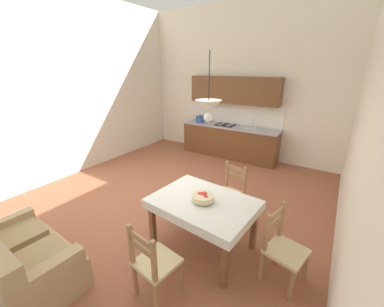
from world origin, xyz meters
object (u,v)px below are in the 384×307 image
object	(u,v)px
kitchen_cabinetry	(230,127)
dining_chair_kitchen_side	(230,193)
dining_chair_camera_side	(154,263)
pendant_lamp	(208,107)
fruit_bowl	(203,197)
small_couch	(23,260)
dining_chair_window_side	(283,249)
dining_table	(203,208)

from	to	relation	value
kitchen_cabinetry	dining_chair_kitchen_side	world-z (taller)	kitchen_cabinetry
kitchen_cabinetry	dining_chair_camera_side	world-z (taller)	kitchen_cabinetry
dining_chair_kitchen_side	pendant_lamp	bearing A→B (deg)	-90.79
dining_chair_kitchen_side	fruit_bowl	world-z (taller)	dining_chair_kitchen_side
kitchen_cabinetry	dining_chair_kitchen_side	bearing A→B (deg)	-65.70
dining_chair_kitchen_side	small_couch	size ratio (longest dim) A/B	0.64
dining_chair_camera_side	dining_chair_window_side	world-z (taller)	same
small_couch	pendant_lamp	bearing A→B (deg)	49.75
kitchen_cabinetry	pendant_lamp	size ratio (longest dim) A/B	3.38
dining_table	dining_chair_window_side	bearing A→B (deg)	1.52
pendant_lamp	fruit_bowl	bearing A→B (deg)	-86.16
dining_chair_window_side	dining_table	bearing A→B (deg)	-178.48
pendant_lamp	kitchen_cabinetry	bearing A→B (deg)	109.11
kitchen_cabinetry	dining_table	world-z (taller)	kitchen_cabinetry
dining_table	dining_chair_camera_side	world-z (taller)	dining_chair_camera_side
kitchen_cabinetry	dining_chair_window_side	size ratio (longest dim) A/B	2.92
dining_chair_camera_side	pendant_lamp	world-z (taller)	pendant_lamp
small_couch	fruit_bowl	bearing A→B (deg)	47.86
dining_table	dining_chair_window_side	size ratio (longest dim) A/B	1.54
dining_chair_kitchen_side	dining_table	bearing A→B (deg)	-90.54
kitchen_cabinetry	dining_chair_kitchen_side	distance (m)	3.01
dining_table	small_couch	world-z (taller)	small_couch
kitchen_cabinetry	pendant_lamp	world-z (taller)	pendant_lamp
pendant_lamp	dining_table	bearing A→B (deg)	-88.29
small_couch	pendant_lamp	distance (m)	2.82
dining_table	fruit_bowl	xyz separation A→B (m)	(0.00, -0.02, 0.18)
small_couch	fruit_bowl	world-z (taller)	fruit_bowl
kitchen_cabinetry	dining_chair_window_side	world-z (taller)	kitchen_cabinetry
kitchen_cabinetry	dining_table	xyz separation A→B (m)	(1.22, -3.60, -0.23)
fruit_bowl	dining_chair_window_side	bearing A→B (deg)	2.36
kitchen_cabinetry	small_couch	size ratio (longest dim) A/B	1.87
kitchen_cabinetry	dining_chair_camera_side	bearing A→B (deg)	-75.67
dining_table	fruit_bowl	bearing A→B (deg)	-74.38
dining_chair_kitchen_side	small_couch	bearing A→B (deg)	-120.32
kitchen_cabinetry	dining_chair_kitchen_side	size ratio (longest dim) A/B	2.92
dining_table	fruit_bowl	size ratio (longest dim) A/B	4.78
dining_chair_camera_side	pendant_lamp	bearing A→B (deg)	86.95
dining_table	dining_chair_camera_side	size ratio (longest dim) A/B	1.54
small_couch	fruit_bowl	distance (m)	2.25
kitchen_cabinetry	fruit_bowl	size ratio (longest dim) A/B	9.07
dining_chair_camera_side	dining_chair_window_side	bearing A→B (deg)	41.08
dining_chair_window_side	small_couch	distance (m)	3.03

